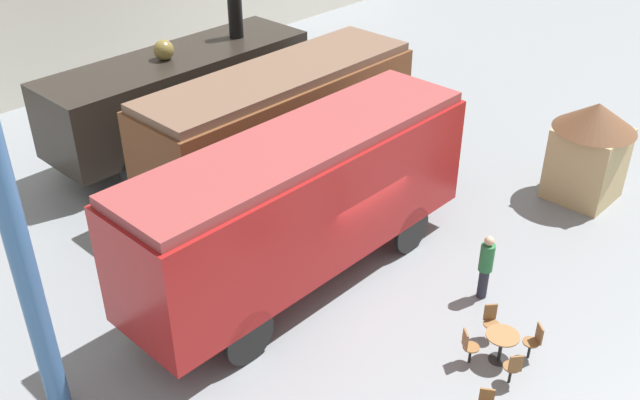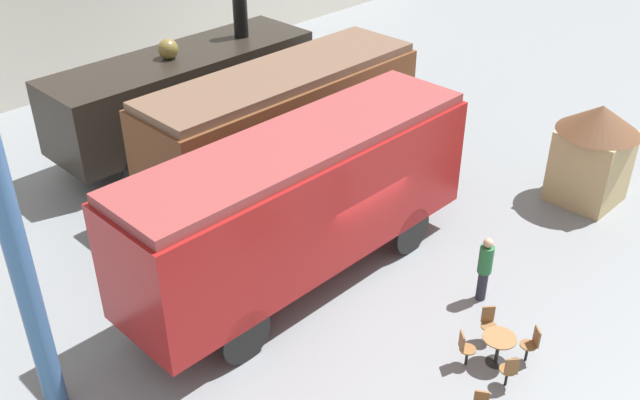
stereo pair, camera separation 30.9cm
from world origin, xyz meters
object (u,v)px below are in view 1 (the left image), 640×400
Objects in this scene: cafe_table_mid at (502,342)px; ticket_kiosk at (590,146)px; visitor_person at (486,265)px; passenger_coach_wooden at (281,116)px; steam_locomotive at (181,90)px; streamlined_locomotive at (324,186)px.

ticket_kiosk is (7.69, 1.92, 1.15)m from cafe_table_mid.
cafe_table_mid is 2.21m from visitor_person.
passenger_coach_wooden reaches higher than ticket_kiosk.
passenger_coach_wooden is at bearing 76.21° from cafe_table_mid.
visitor_person is (-0.07, -11.72, -1.03)m from steam_locomotive.
passenger_coach_wooden is 3.02× the size of ticket_kiosk.
visitor_person is at bearing -175.71° from ticket_kiosk.
cafe_table_mid is at bearing -165.98° from ticket_kiosk.
passenger_coach_wooden is 9.00m from ticket_kiosk.
cafe_table_mid is 0.41× the size of visitor_person.
passenger_coach_wooden is 4.61m from streamlined_locomotive.
cafe_table_mid is at bearing -88.69° from streamlined_locomotive.
visitor_person is (1.72, -3.62, -1.41)m from streamlined_locomotive.
steam_locomotive is 4.17m from passenger_coach_wooden.
cafe_table_mid is (0.12, -5.09, -1.84)m from streamlined_locomotive.
streamlined_locomotive is 5.41m from cafe_table_mid.
steam_locomotive reaches higher than visitor_person.
steam_locomotive is 12.64× the size of cafe_table_mid.
streamlined_locomotive is at bearing -102.41° from steam_locomotive.
ticket_kiosk is at bearing 14.02° from cafe_table_mid.
ticket_kiosk reaches higher than visitor_person.
visitor_person is (1.60, 1.46, 0.43)m from cafe_table_mid.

